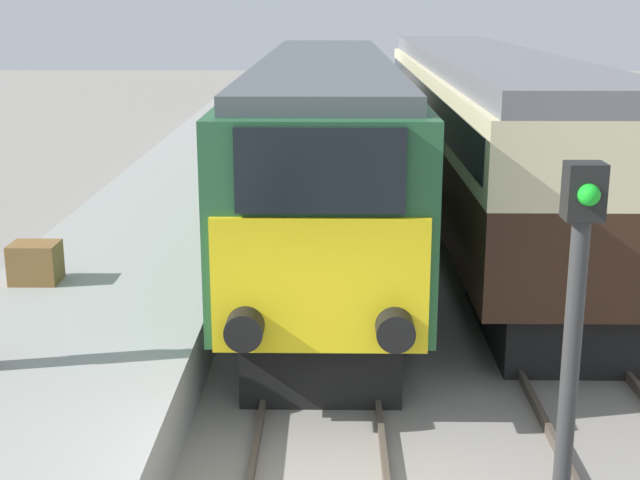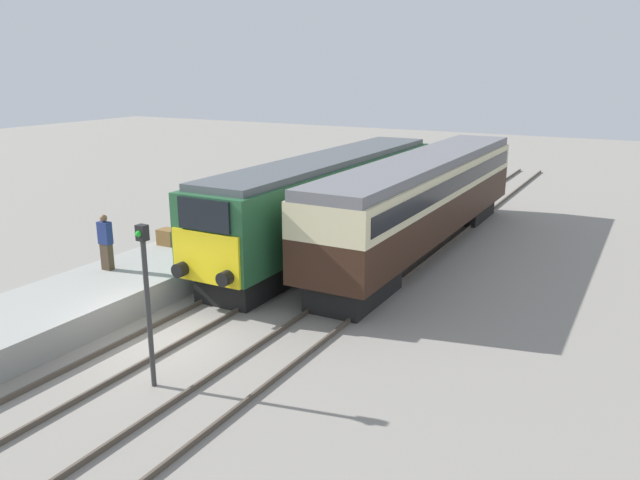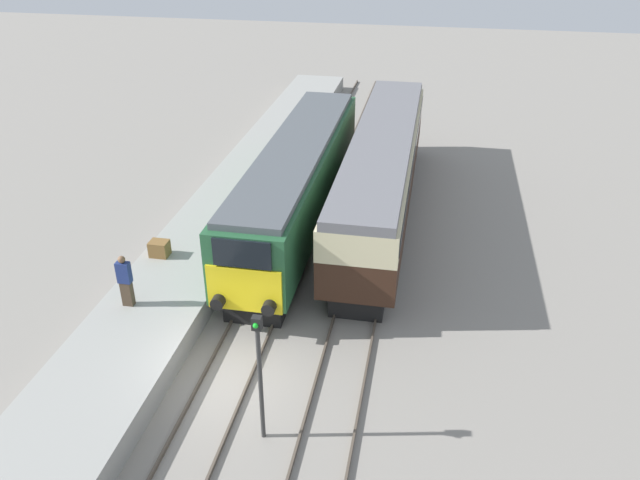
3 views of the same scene
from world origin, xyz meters
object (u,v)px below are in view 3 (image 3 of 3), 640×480
luggage_crate (159,248)px  passenger_carriage (382,167)px  person_on_platform (125,281)px  signal_post (260,369)px  locomotive (298,181)px

luggage_crate → passenger_carriage: bearing=41.1°
passenger_carriage → person_on_platform: bearing=-126.6°
person_on_platform → luggage_crate: person_on_platform is taller
person_on_platform → signal_post: size_ratio=0.47×
person_on_platform → locomotive: bearing=63.8°
person_on_platform → signal_post: (5.69, -4.00, 0.56)m
person_on_platform → signal_post: 6.98m
passenger_carriage → signal_post: signal_post is taller
locomotive → luggage_crate: bearing=-131.5°
locomotive → person_on_platform: locomotive is taller
locomotive → person_on_platform: size_ratio=8.70×
luggage_crate → person_on_platform: bearing=-84.7°
luggage_crate → locomotive: bearing=48.5°
passenger_carriage → person_on_platform: 12.41m
passenger_carriage → luggage_crate: bearing=-138.9°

